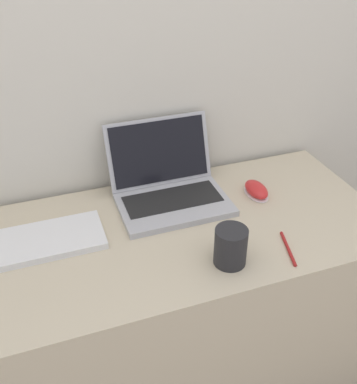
{
  "coord_description": "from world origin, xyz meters",
  "views": [
    {
      "loc": [
        -0.33,
        -0.69,
        1.56
      ],
      "look_at": [
        0.05,
        0.36,
        0.83
      ],
      "focal_mm": 42.0,
      "sensor_mm": 36.0,
      "label": 1
    }
  ],
  "objects_px": {
    "external_keyboard": "(29,244)",
    "drink_cup": "(231,246)",
    "pen": "(288,248)",
    "computer_mouse": "(256,190)",
    "laptop": "(169,185)"
  },
  "relations": [
    {
      "from": "laptop",
      "to": "drink_cup",
      "type": "distance_m",
      "value": 0.35
    },
    {
      "from": "drink_cup",
      "to": "pen",
      "type": "relative_size",
      "value": 0.78
    },
    {
      "from": "drink_cup",
      "to": "computer_mouse",
      "type": "xyz_separation_m",
      "value": [
        0.22,
        0.27,
        -0.04
      ]
    },
    {
      "from": "laptop",
      "to": "pen",
      "type": "xyz_separation_m",
      "value": [
        0.23,
        -0.35,
        -0.05
      ]
    },
    {
      "from": "computer_mouse",
      "to": "pen",
      "type": "height_order",
      "value": "computer_mouse"
    },
    {
      "from": "external_keyboard",
      "to": "pen",
      "type": "relative_size",
      "value": 3.01
    },
    {
      "from": "computer_mouse",
      "to": "external_keyboard",
      "type": "distance_m",
      "value": 0.72
    },
    {
      "from": "computer_mouse",
      "to": "pen",
      "type": "relative_size",
      "value": 0.83
    },
    {
      "from": "laptop",
      "to": "pen",
      "type": "distance_m",
      "value": 0.42
    },
    {
      "from": "computer_mouse",
      "to": "pen",
      "type": "distance_m",
      "value": 0.28
    },
    {
      "from": "laptop",
      "to": "external_keyboard",
      "type": "distance_m",
      "value": 0.46
    },
    {
      "from": "pen",
      "to": "computer_mouse",
      "type": "bearing_deg",
      "value": 80.24
    },
    {
      "from": "external_keyboard",
      "to": "drink_cup",
      "type": "bearing_deg",
      "value": -26.09
    },
    {
      "from": "laptop",
      "to": "external_keyboard",
      "type": "relative_size",
      "value": 0.83
    },
    {
      "from": "drink_cup",
      "to": "pen",
      "type": "xyz_separation_m",
      "value": [
        0.17,
        -0.01,
        -0.05
      ]
    }
  ]
}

